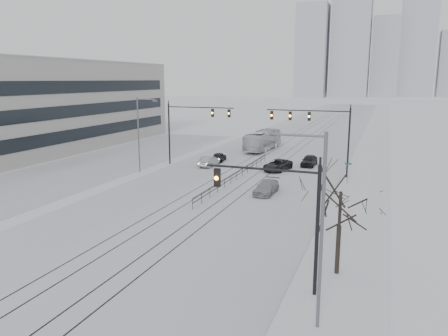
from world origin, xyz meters
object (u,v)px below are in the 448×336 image
sedan_nb_front (278,165)px  sedan_sb_outer (209,161)px  sedan_nb_right (266,187)px  sedan_nb_far (309,161)px  traffic_mast_near (286,210)px  box_truck (263,141)px  bare_tree (341,201)px  sedan_sb_inner (219,157)px

sedan_nb_front → sedan_sb_outer: bearing=-164.8°
sedan_nb_right → sedan_nb_far: sedan_nb_far is taller
traffic_mast_near → box_truck: 47.46m
sedan_nb_right → box_truck: bearing=107.6°
sedan_sb_outer → sedan_nb_right: size_ratio=0.94×
traffic_mast_near → sedan_nb_right: 20.77m
traffic_mast_near → sedan_nb_far: size_ratio=1.67×
bare_tree → sedan_sb_inner: 36.63m
bare_tree → sedan_nb_far: 32.95m
sedan_nb_right → box_truck: box_truck is taller
sedan_nb_far → box_truck: 13.83m
traffic_mast_near → box_truck: (-13.69, 45.34, -3.03)m
sedan_sb_inner → sedan_nb_right: bearing=119.6°
traffic_mast_near → bare_tree: (2.41, 3.00, -0.07)m
bare_tree → sedan_nb_front: bearing=110.1°
sedan_nb_far → sedan_sb_outer: bearing=-156.8°
bare_tree → box_truck: (-16.11, 42.34, -2.95)m
traffic_mast_near → sedan_nb_far: traffic_mast_near is taller
sedan_nb_far → box_truck: box_truck is taller
traffic_mast_near → box_truck: size_ratio=0.63×
sedan_sb_inner → sedan_nb_right: 17.98m
bare_tree → sedan_sb_outer: 33.47m
traffic_mast_near → sedan_sb_outer: size_ratio=1.70×
traffic_mast_near → bare_tree: bearing=51.2°
sedan_nb_right → sedan_sb_inner: bearing=127.5°
sedan_sb_inner → sedan_nb_front: 9.59m
traffic_mast_near → sedan_sb_outer: (-16.72, 30.19, -3.88)m
sedan_sb_inner → box_truck: bearing=-111.6°
sedan_sb_outer → bare_tree: bearing=125.3°
sedan_sb_outer → box_truck: 15.47m
sedan_sb_outer → sedan_nb_front: 9.00m
traffic_mast_near → sedan_sb_inner: (-16.77, 33.97, -3.94)m
traffic_mast_near → sedan_nb_front: bearing=104.1°
bare_tree → sedan_sb_outer: bearing=125.1°
sedan_nb_right → sedan_nb_far: 15.62m
box_truck → sedan_sb_outer: bearing=82.8°
sedan_nb_front → box_truck: (-5.95, 14.62, 0.86)m
sedan_sb_outer → traffic_mast_near: bearing=119.2°
bare_tree → sedan_nb_front: size_ratio=1.25×
bare_tree → sedan_nb_far: bearing=102.3°
sedan_sb_inner → bare_tree: bearing=115.2°
sedan_nb_far → sedan_nb_right: bearing=-94.2°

